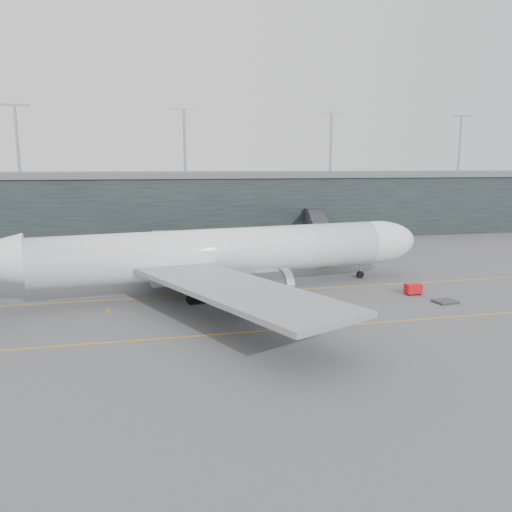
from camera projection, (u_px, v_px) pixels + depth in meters
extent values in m
plane|color=#535257|center=(181.00, 289.00, 69.16)|extent=(320.00, 320.00, 0.00)
cube|color=orange|center=(183.00, 296.00, 65.32)|extent=(160.00, 0.25, 0.02)
cube|color=orange|center=(196.00, 336.00, 49.97)|extent=(160.00, 0.25, 0.02)
cube|color=orange|center=(200.00, 261.00, 89.44)|extent=(0.25, 60.00, 0.02)
cube|color=black|center=(163.00, 206.00, 123.57)|extent=(240.00, 35.00, 14.00)
cube|color=#585A5D|center=(161.00, 175.00, 122.20)|extent=(240.00, 36.00, 1.20)
cylinder|color=#9E9EA3|center=(17.00, 140.00, 104.79)|extent=(0.60, 0.60, 14.00)
cylinder|color=#9E9EA3|center=(185.00, 142.00, 112.36)|extent=(0.60, 0.60, 14.00)
cylinder|color=#9E9EA3|center=(331.00, 144.00, 119.92)|extent=(0.60, 0.60, 14.00)
cylinder|color=#9E9EA3|center=(460.00, 145.00, 127.49)|extent=(0.60, 0.60, 14.00)
cylinder|color=white|center=(218.00, 252.00, 66.61)|extent=(47.39, 13.22, 6.33)
ellipsoid|color=white|center=(376.00, 242.00, 75.51)|extent=(14.09, 8.23, 6.33)
cube|color=gray|center=(210.00, 271.00, 66.69)|extent=(16.91, 7.47, 2.04)
cube|color=black|center=(397.00, 234.00, 76.71)|extent=(2.68, 3.36, 0.82)
cube|color=gray|center=(234.00, 289.00, 51.19)|extent=(20.65, 30.76, 0.56)
cylinder|color=#38383D|center=(258.00, 287.00, 58.94)|extent=(7.60, 4.59, 3.57)
cube|color=gray|center=(171.00, 244.00, 80.22)|extent=(12.97, 30.56, 0.56)
cylinder|color=#38383D|center=(212.00, 259.00, 76.73)|extent=(7.60, 4.59, 3.57)
cylinder|color=black|center=(360.00, 275.00, 75.48)|extent=(1.17, 0.57, 1.12)
cylinder|color=#9E9EA3|center=(360.00, 270.00, 75.34)|extent=(0.31, 0.31, 2.65)
cylinder|color=black|center=(198.00, 299.00, 61.51)|extent=(1.39, 0.70, 1.33)
cylinder|color=black|center=(180.00, 282.00, 70.50)|extent=(1.39, 0.70, 1.33)
cube|color=#29282D|center=(325.00, 242.00, 73.55)|extent=(4.65, 4.95, 3.16)
cube|color=#29282D|center=(322.00, 234.00, 82.73)|extent=(7.05, 14.83, 2.82)
cube|color=#29282D|center=(318.00, 224.00, 97.10)|extent=(7.32, 14.92, 2.93)
cube|color=#29282D|center=(315.00, 216.00, 111.48)|extent=(7.59, 15.00, 3.04)
cylinder|color=#9E9EA3|center=(321.00, 254.00, 84.13)|extent=(0.56, 0.56, 4.28)
cube|color=#38383D|center=(321.00, 264.00, 84.45)|extent=(2.66, 2.29, 0.79)
cylinder|color=#29282D|center=(263.00, 216.00, 111.63)|extent=(4.51, 4.51, 3.38)
cylinder|color=#29282D|center=(262.00, 232.00, 112.28)|extent=(2.03, 2.03, 4.06)
cube|color=red|center=(413.00, 289.00, 65.88)|extent=(2.09, 1.34, 1.23)
cylinder|color=black|center=(410.00, 294.00, 65.37)|extent=(0.38, 0.15, 0.38)
cylinder|color=black|center=(420.00, 294.00, 65.71)|extent=(0.38, 0.15, 0.38)
cylinder|color=black|center=(406.00, 293.00, 66.27)|extent=(0.38, 0.15, 0.38)
cylinder|color=black|center=(416.00, 292.00, 66.61)|extent=(0.38, 0.15, 0.38)
cube|color=#343438|center=(445.00, 301.00, 62.09)|extent=(2.94, 2.48, 0.27)
cube|color=#38383D|center=(149.00, 273.00, 78.70)|extent=(1.94, 1.58, 0.19)
cube|color=#AFB6BC|center=(149.00, 268.00, 78.55)|extent=(1.56, 1.47, 1.41)
cube|color=navy|center=(148.00, 263.00, 78.42)|extent=(1.61, 1.52, 0.08)
cube|color=#38383D|center=(153.00, 272.00, 78.93)|extent=(2.34, 2.12, 0.19)
cube|color=silver|center=(153.00, 267.00, 78.78)|extent=(1.95, 1.89, 1.43)
cube|color=navy|center=(152.00, 262.00, 78.65)|extent=(2.01, 1.95, 0.08)
cube|color=#38383D|center=(183.00, 270.00, 80.35)|extent=(2.32, 1.91, 0.22)
cube|color=silver|center=(183.00, 264.00, 80.17)|extent=(1.87, 1.77, 1.65)
cube|color=navy|center=(183.00, 259.00, 80.02)|extent=(1.93, 1.83, 0.09)
cone|color=#CC4D0B|center=(414.00, 285.00, 70.04)|extent=(0.40, 0.40, 0.63)
cone|color=orange|center=(293.00, 321.00, 53.69)|extent=(0.43, 0.43, 0.68)
cone|color=red|center=(245.00, 267.00, 82.03)|extent=(0.41, 0.41, 0.65)
cone|color=orange|center=(108.00, 309.00, 58.18)|extent=(0.41, 0.41, 0.66)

